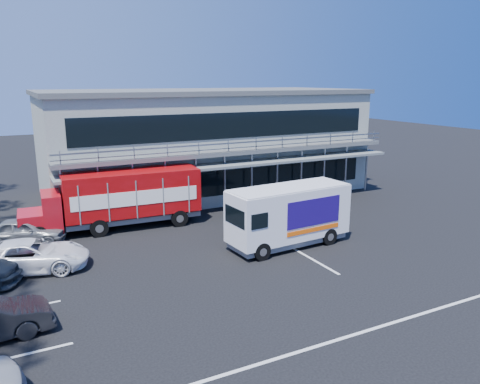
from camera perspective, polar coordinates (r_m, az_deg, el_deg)
name	(u,v)px	position (r m, az deg, el deg)	size (l,w,h in m)	color
ground	(274,267)	(20.81, 4.18, -9.07)	(120.00, 120.00, 0.00)	black
building	(204,141)	(34.20, -4.42, 6.24)	(22.40, 12.00, 7.30)	gray
red_truck	(120,198)	(26.24, -14.39, -0.67)	(9.48, 2.70, 3.16)	#A50D16
white_van	(289,215)	(22.88, 5.94, -2.79)	(6.23, 2.52, 2.98)	silver
parked_car_c	(30,256)	(22.04, -24.20, -7.09)	(2.22, 4.82, 1.34)	white
parked_car_e	(25,231)	(25.70, -24.71, -4.31)	(1.55, 3.85, 1.31)	slate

